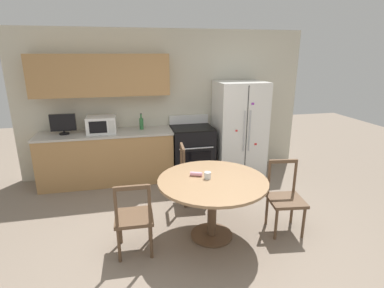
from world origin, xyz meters
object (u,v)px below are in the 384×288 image
object	(u,v)px
dining_chair_left	(134,218)
candle_glass	(208,176)
counter_bottle	(141,123)
refrigerator	(239,128)
dining_chair_right	(285,199)
microwave	(101,125)
countertop_tv	(63,123)
oven_range	(192,151)
dining_chair_far	(193,175)

from	to	relation	value
dining_chair_left	candle_glass	world-z (taller)	dining_chair_left
counter_bottle	refrigerator	bearing A→B (deg)	-4.82
dining_chair_right	dining_chair_left	world-z (taller)	same
refrigerator	dining_chair_right	distance (m)	2.04
microwave	countertop_tv	bearing A→B (deg)	177.49
countertop_tv	oven_range	bearing A→B (deg)	-1.24
refrigerator	dining_chair_left	world-z (taller)	refrigerator
refrigerator	dining_chair_left	size ratio (longest dim) A/B	1.89
dining_chair_left	oven_range	bearing A→B (deg)	63.34
counter_bottle	dining_chair_far	world-z (taller)	counter_bottle
microwave	countertop_tv	size ratio (longest dim) A/B	1.18
oven_range	countertop_tv	xyz separation A→B (m)	(-2.16, 0.05, 0.62)
microwave	dining_chair_right	world-z (taller)	microwave
microwave	counter_bottle	world-z (taller)	counter_bottle
countertop_tv	candle_glass	distance (m)	2.77
dining_chair_far	candle_glass	bearing A→B (deg)	2.31
refrigerator	dining_chair_right	size ratio (longest dim) A/B	1.89
microwave	countertop_tv	xyz separation A→B (m)	(-0.60, 0.03, 0.04)
counter_bottle	dining_chair_right	size ratio (longest dim) A/B	0.31
countertop_tv	microwave	bearing A→B (deg)	-2.51
oven_range	countertop_tv	bearing A→B (deg)	178.76
dining_chair_right	dining_chair_left	size ratio (longest dim) A/B	1.00
refrigerator	oven_range	xyz separation A→B (m)	(-0.88, 0.04, -0.39)
oven_range	counter_bottle	size ratio (longest dim) A/B	3.82
dining_chair_far	dining_chair_right	size ratio (longest dim) A/B	1.00
dining_chair_far	dining_chair_left	size ratio (longest dim) A/B	1.00
dining_chair_left	candle_glass	xyz separation A→B (m)	(0.88, 0.16, 0.36)
refrigerator	microwave	world-z (taller)	refrigerator
countertop_tv	dining_chair_left	distance (m)	2.46
dining_chair_left	refrigerator	bearing A→B (deg)	47.24
dining_chair_far	dining_chair_left	distance (m)	1.39
counter_bottle	dining_chair_left	distance (m)	2.28
candle_glass	dining_chair_far	bearing A→B (deg)	88.27
dining_chair_right	candle_glass	distance (m)	1.06
counter_bottle	candle_glass	world-z (taller)	counter_bottle
oven_range	countertop_tv	size ratio (longest dim) A/B	2.68
refrigerator	countertop_tv	size ratio (longest dim) A/B	4.24
refrigerator	dining_chair_far	xyz separation A→B (m)	(-1.09, -0.99, -0.42)
refrigerator	countertop_tv	bearing A→B (deg)	178.46
oven_range	dining_chair_left	distance (m)	2.37
oven_range	candle_glass	xyz separation A→B (m)	(-0.24, -1.92, 0.33)
dining_chair_far	dining_chair_right	xyz separation A→B (m)	(0.96, -1.00, 0.00)
oven_range	countertop_tv	world-z (taller)	countertop_tv
dining_chair_right	candle_glass	world-z (taller)	dining_chair_right
oven_range	dining_chair_right	size ratio (longest dim) A/B	1.20
microwave	dining_chair_left	size ratio (longest dim) A/B	0.53
counter_bottle	dining_chair_right	distance (m)	2.76
refrigerator	dining_chair_far	distance (m)	1.54
counter_bottle	dining_chair_left	bearing A→B (deg)	-96.07
dining_chair_far	candle_glass	distance (m)	0.97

